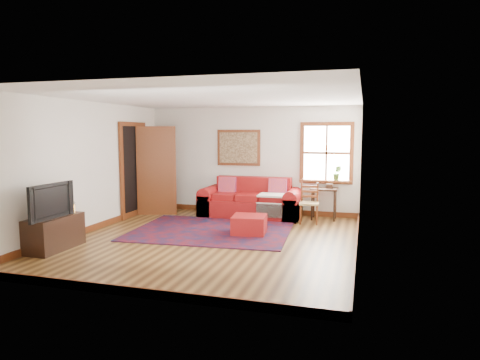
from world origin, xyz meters
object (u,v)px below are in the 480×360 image
(red_leather_sofa, at_px, (251,204))
(red_ottoman, at_px, (249,225))
(ladder_back_chair, at_px, (309,202))
(side_table, at_px, (324,194))
(media_cabinet, at_px, (55,233))

(red_leather_sofa, bearing_deg, red_ottoman, -76.21)
(red_ottoman, distance_m, ladder_back_chair, 1.66)
(red_ottoman, height_order, side_table, side_table)
(red_leather_sofa, relative_size, red_ottoman, 3.66)
(red_leather_sofa, relative_size, side_table, 3.24)
(red_leather_sofa, xyz_separation_m, red_ottoman, (0.41, -1.67, -0.12))
(red_leather_sofa, relative_size, media_cabinet, 2.26)
(red_ottoman, relative_size, media_cabinet, 0.62)
(red_ottoman, xyz_separation_m, side_table, (1.22, 1.78, 0.40))
(side_table, bearing_deg, media_cabinet, -137.28)
(red_ottoman, bearing_deg, ladder_back_chair, 47.51)
(red_ottoman, height_order, ladder_back_chair, ladder_back_chair)
(media_cabinet, bearing_deg, red_ottoman, 34.56)
(red_ottoman, bearing_deg, side_table, 48.90)
(ladder_back_chair, bearing_deg, red_leather_sofa, 165.70)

